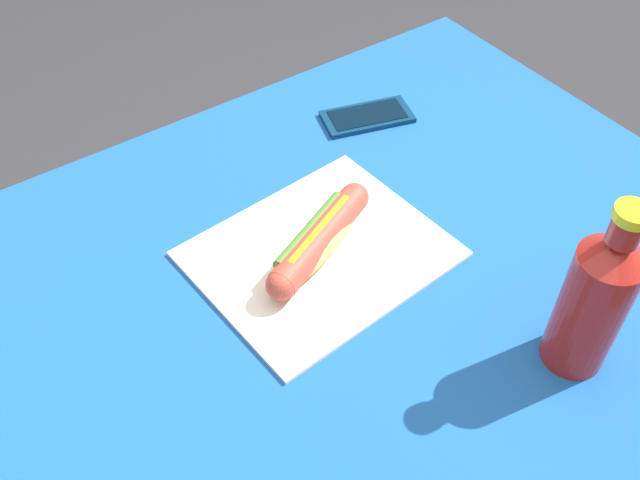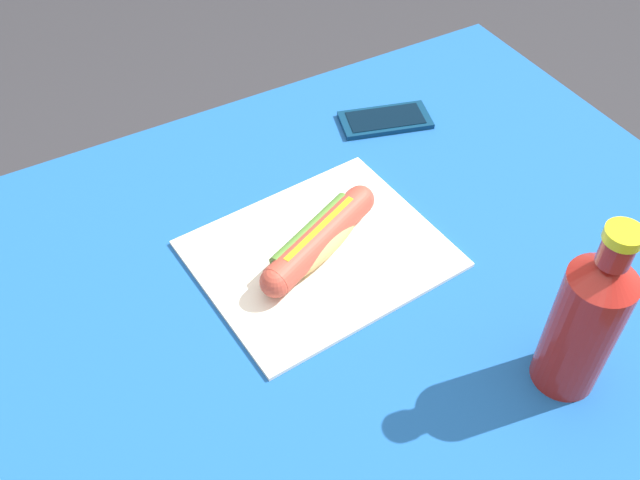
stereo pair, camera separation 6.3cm
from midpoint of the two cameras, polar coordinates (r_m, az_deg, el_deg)
dining_table at (r=1.06m, az=2.86°, el=-8.03°), size 1.14×0.85×0.77m
paper_wrapper at (r=0.97m, az=1.87°, el=-1.16°), size 0.34×0.29×0.01m
hot_dog at (r=0.95m, az=1.86°, el=0.01°), size 0.21×0.12×0.05m
cell_phone at (r=1.20m, az=6.78°, el=9.49°), size 0.16×0.11×0.01m
soda_bottle at (r=0.83m, az=22.58°, el=-6.08°), size 0.07×0.07×0.24m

